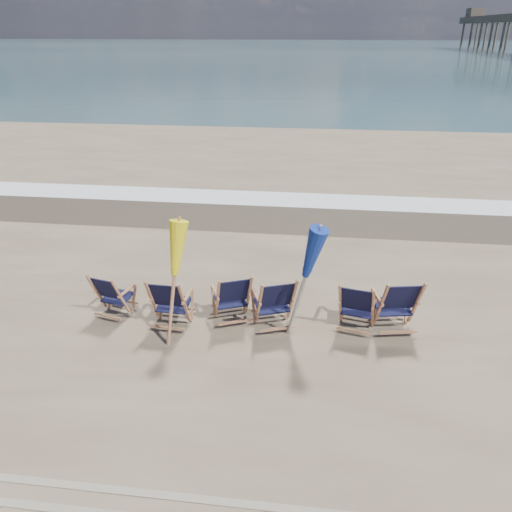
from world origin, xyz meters
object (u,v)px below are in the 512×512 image
at_px(beach_chair_3, 292,302).
at_px(umbrella_yellow, 170,256).
at_px(beach_chair_2, 249,297).
at_px(beach_chair_1, 184,305).
at_px(beach_chair_5, 416,305).
at_px(umbrella_blue, 303,254).
at_px(beach_chair_0, 121,298).
at_px(beach_chair_4, 373,310).

bearing_deg(beach_chair_3, umbrella_yellow, -3.75).
bearing_deg(beach_chair_2, beach_chair_1, 0.04).
xyz_separation_m(beach_chair_2, beach_chair_3, (0.75, -0.13, 0.02)).
relative_size(beach_chair_1, umbrella_yellow, 0.49).
distance_m(beach_chair_5, umbrella_blue, 2.16).
bearing_deg(umbrella_yellow, beach_chair_5, 9.89).
relative_size(umbrella_yellow, umbrella_blue, 0.98).
height_order(beach_chair_2, umbrella_blue, umbrella_blue).
bearing_deg(beach_chair_2, beach_chair_0, -16.26).
distance_m(beach_chair_0, beach_chair_2, 2.18).
bearing_deg(beach_chair_5, beach_chair_4, 1.59).
xyz_separation_m(beach_chair_5, umbrella_yellow, (-3.85, -0.67, 0.97)).
xyz_separation_m(beach_chair_0, beach_chair_5, (4.92, 0.23, 0.09)).
distance_m(beach_chair_1, beach_chair_3, 1.78).
relative_size(beach_chair_0, beach_chair_2, 0.91).
height_order(beach_chair_0, beach_chair_1, beach_chair_1).
distance_m(beach_chair_0, beach_chair_1, 1.17).
xyz_separation_m(beach_chair_0, umbrella_yellow, (1.07, -0.44, 1.06)).
relative_size(beach_chair_3, beach_chair_5, 0.96).
bearing_deg(umbrella_yellow, beach_chair_1, 72.52).
height_order(beach_chair_3, umbrella_yellow, umbrella_yellow).
xyz_separation_m(beach_chair_1, beach_chair_2, (1.01, 0.43, -0.01)).
height_order(beach_chair_1, beach_chair_5, beach_chair_5).
bearing_deg(beach_chair_3, beach_chair_1, -11.11).
height_order(beach_chair_0, beach_chair_4, beach_chair_4).
height_order(beach_chair_4, umbrella_blue, umbrella_blue).
bearing_deg(umbrella_yellow, beach_chair_0, 157.81).
bearing_deg(beach_chair_5, beach_chair_2, -11.73).
bearing_deg(beach_chair_1, beach_chair_2, -153.98).
distance_m(beach_chair_4, beach_chair_5, 0.73).
relative_size(beach_chair_3, umbrella_yellow, 0.50).
distance_m(beach_chair_3, beach_chair_4, 1.30).
height_order(beach_chair_1, beach_chair_4, beach_chair_1).
xyz_separation_m(beach_chair_3, umbrella_yellow, (-1.84, -0.57, 0.99)).
distance_m(beach_chair_0, umbrella_blue, 3.25).
bearing_deg(beach_chair_0, beach_chair_4, -165.00).
height_order(beach_chair_1, umbrella_blue, umbrella_blue).
relative_size(beach_chair_2, beach_chair_3, 0.96).
relative_size(beach_chair_2, umbrella_yellow, 0.48).
bearing_deg(umbrella_yellow, beach_chair_3, 17.14).
relative_size(beach_chair_4, umbrella_blue, 0.47).
bearing_deg(beach_chair_3, beach_chair_0, -18.32).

